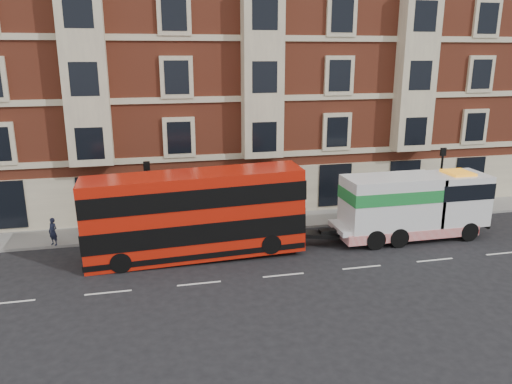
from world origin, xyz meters
TOP-DOWN VIEW (x-y plane):
  - ground at (0.00, 0.00)m, footprint 120.00×120.00m
  - sidewalk at (0.00, 7.50)m, footprint 90.00×3.00m
  - victorian_terrace at (0.50, 15.00)m, footprint 45.00×12.00m
  - lamp_post_west at (-6.00, 6.20)m, footprint 0.35×0.15m
  - lamp_post_east at (12.00, 6.20)m, footprint 0.35×0.15m
  - double_decker_bus at (-3.78, 3.17)m, footprint 10.97×2.52m
  - tow_truck at (8.27, 3.17)m, footprint 8.78×2.60m
  - pedestrian at (-11.12, 6.15)m, footprint 0.66×0.62m

SIDE VIEW (x-z plane):
  - ground at x=0.00m, z-range 0.00..0.00m
  - sidewalk at x=0.00m, z-range 0.00..0.15m
  - pedestrian at x=-11.12m, z-range 0.15..1.66m
  - tow_truck at x=8.27m, z-range 0.11..3.77m
  - double_decker_bus at x=-3.78m, z-range 0.13..4.57m
  - lamp_post_west at x=-6.00m, z-range 0.50..4.85m
  - lamp_post_east at x=12.00m, z-range 0.50..4.85m
  - victorian_terrace at x=0.50m, z-range -0.13..20.27m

